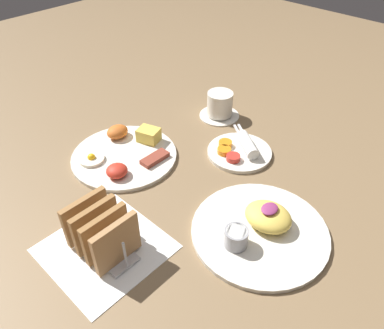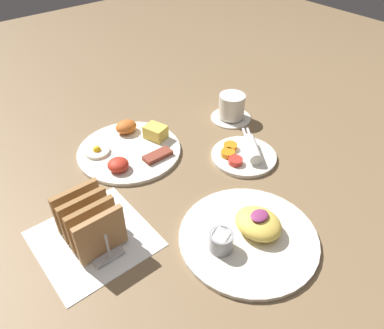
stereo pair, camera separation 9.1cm
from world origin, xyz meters
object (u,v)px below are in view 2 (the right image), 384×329
at_px(plate_condiments, 244,154).
at_px(toast_rack, 89,222).
at_px(coffee_cup, 232,108).
at_px(plate_breakfast, 131,148).
at_px(plate_foreground, 249,234).

height_order(plate_condiments, toast_rack, toast_rack).
bearing_deg(toast_rack, plate_condiments, -0.58).
bearing_deg(toast_rack, coffee_cup, 16.03).
distance_m(plate_condiments, coffee_cup, 0.19).
xyz_separation_m(plate_breakfast, toast_rack, (-0.22, -0.21, 0.04)).
height_order(plate_breakfast, coffee_cup, coffee_cup).
relative_size(plate_breakfast, plate_foreground, 0.95).
xyz_separation_m(plate_breakfast, plate_foreground, (0.03, -0.41, 0.00)).
distance_m(plate_breakfast, coffee_cup, 0.33).
height_order(plate_breakfast, plate_foreground, plate_foreground).
bearing_deg(plate_condiments, plate_breakfast, 135.20).
bearing_deg(plate_foreground, toast_rack, 140.85).
bearing_deg(plate_foreground, plate_condiments, 46.47).
bearing_deg(plate_foreground, plate_breakfast, 93.72).
xyz_separation_m(plate_condiments, toast_rack, (-0.43, 0.00, 0.04)).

